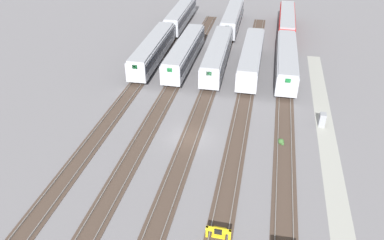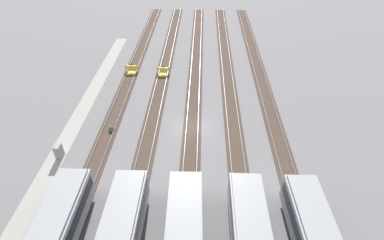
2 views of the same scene
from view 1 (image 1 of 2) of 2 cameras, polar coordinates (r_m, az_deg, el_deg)
ground_plane at (r=41.44m, az=-0.24°, el=-2.72°), size 400.00×400.00×0.00m
service_walkway at (r=41.49m, az=20.22°, el=-4.97°), size 54.00×2.00×0.01m
rail_track_nearest at (r=40.88m, az=13.90°, el=-4.29°), size 90.00×2.23×0.21m
rail_track_near_inner at (r=40.83m, az=6.78°, el=-3.50°), size 90.00×2.24×0.21m
rail_track_middle at (r=41.41m, az=-0.24°, el=-2.67°), size 90.00×2.24×0.21m
rail_track_far_inner at (r=42.60m, az=-6.96°, el=-1.84°), size 90.00×2.23×0.21m
rail_track_farthest at (r=44.35m, az=-13.23°, el=-1.04°), size 90.00×2.23×0.21m
subway_car_front_row_leftmost at (r=58.25m, az=-1.09°, el=10.30°), size 18.00×2.84×3.70m
subway_car_front_row_left_inner at (r=57.40m, az=3.91°, el=9.88°), size 18.06×3.25×3.70m
subway_car_front_row_centre at (r=76.69m, az=-1.69°, el=15.70°), size 18.06×3.23×3.70m
subway_car_front_row_right_inner at (r=57.01m, az=14.17°, el=8.81°), size 18.02×2.96×3.70m
subway_car_front_row_rightmost at (r=74.69m, az=14.22°, el=14.31°), size 18.02×2.94×3.70m
subway_car_back_row_leftmost at (r=75.33m, az=6.19°, el=15.23°), size 18.04×3.07×3.70m
subway_car_back_row_centre at (r=56.98m, az=9.03°, el=9.39°), size 18.01×2.87×3.70m
subway_car_back_row_rightmost at (r=59.53m, az=-5.93°, el=10.62°), size 18.06×3.27×3.70m
bumper_stop_near_inner_track at (r=30.82m, az=4.09°, el=-16.68°), size 1.35×2.00×1.22m
electrical_cabinet at (r=45.63m, az=19.23°, el=0.05°), size 0.90×0.73×1.60m
weed_clump at (r=41.55m, az=13.41°, el=-3.22°), size 0.92×0.70×0.64m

